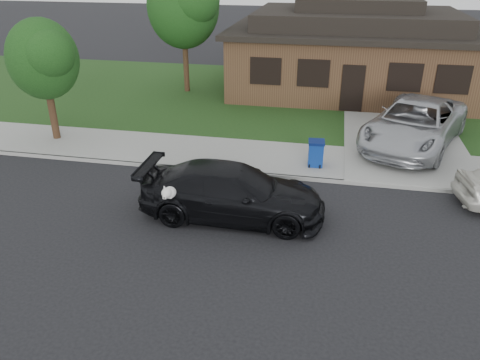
# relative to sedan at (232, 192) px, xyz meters

# --- Properties ---
(ground) EXTENTS (120.00, 120.00, 0.00)m
(ground) POSITION_rel_sedan_xyz_m (-0.62, -0.77, -0.75)
(ground) COLOR black
(ground) RESTS_ON ground
(sidewalk) EXTENTS (60.00, 3.00, 0.12)m
(sidewalk) POSITION_rel_sedan_xyz_m (-0.62, 4.23, -0.69)
(sidewalk) COLOR gray
(sidewalk) RESTS_ON ground
(curb) EXTENTS (60.00, 0.12, 0.12)m
(curb) POSITION_rel_sedan_xyz_m (-0.62, 2.73, -0.69)
(curb) COLOR gray
(curb) RESTS_ON ground
(lawn) EXTENTS (60.00, 13.00, 0.13)m
(lawn) POSITION_rel_sedan_xyz_m (-0.62, 12.23, -0.69)
(lawn) COLOR #193814
(lawn) RESTS_ON ground
(driveway) EXTENTS (4.50, 13.00, 0.14)m
(driveway) POSITION_rel_sedan_xyz_m (5.38, 9.23, -0.68)
(driveway) COLOR gray
(driveway) RESTS_ON ground
(sedan) EXTENTS (5.18, 2.40, 1.50)m
(sedan) POSITION_rel_sedan_xyz_m (0.00, 0.00, 0.00)
(sedan) COLOR black
(sedan) RESTS_ON ground
(minivan) EXTENTS (4.93, 6.75, 1.70)m
(minivan) POSITION_rel_sedan_xyz_m (5.64, 6.40, 0.24)
(minivan) COLOR #AFB1B6
(minivan) RESTS_ON driveway
(recycling_bin) EXTENTS (0.58, 0.60, 0.90)m
(recycling_bin) POSITION_rel_sedan_xyz_m (2.13, 3.76, -0.18)
(recycling_bin) COLOR navy
(recycling_bin) RESTS_ON sidewalk
(house) EXTENTS (12.60, 8.60, 4.65)m
(house) POSITION_rel_sedan_xyz_m (3.38, 14.23, 1.38)
(house) COLOR #422B1C
(house) RESTS_ON ground
(tree_0) EXTENTS (3.78, 3.60, 6.34)m
(tree_0) POSITION_rel_sedan_xyz_m (-4.96, 12.11, 3.73)
(tree_0) COLOR #332114
(tree_0) RESTS_ON ground
(tree_2) EXTENTS (2.73, 2.60, 4.59)m
(tree_2) POSITION_rel_sedan_xyz_m (-8.01, 4.35, 2.52)
(tree_2) COLOR #332114
(tree_2) RESTS_ON ground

